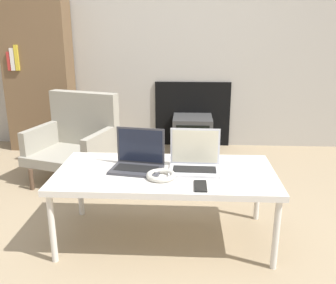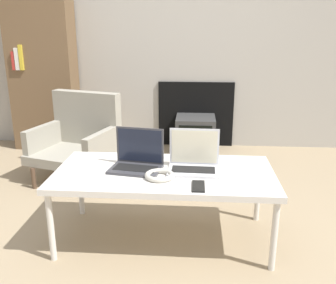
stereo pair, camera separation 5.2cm
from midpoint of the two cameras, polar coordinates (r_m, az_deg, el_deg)
name	(u,v)px [view 2 (the right image)]	position (r m, az deg, el deg)	size (l,w,h in m)	color
ground_plane	(163,250)	(2.34, -0.17, -16.15)	(14.00, 14.00, 0.00)	#998466
wall_back	(180,27)	(4.10, 2.28, 17.17)	(7.00, 0.08, 2.60)	#ADA89E
table	(164,176)	(2.27, 0.09, -5.24)	(1.31, 0.64, 0.45)	silver
laptop_left	(137,159)	(2.28, -4.05, -2.65)	(0.33, 0.25, 0.24)	#38383D
laptop_right	(194,161)	(2.26, 4.60, -2.86)	(0.31, 0.21, 0.24)	silver
headphones	(160,175)	(2.15, -0.61, -5.11)	(0.17, 0.17, 0.03)	beige
phone	(198,186)	(2.05, 5.38, -6.73)	(0.07, 0.15, 0.01)	black
tv	(195,134)	(4.00, 4.55, 1.21)	(0.41, 0.41, 0.37)	#383838
armchair	(79,137)	(3.38, -12.93, 0.79)	(0.79, 0.74, 0.73)	gray
bookshelf	(44,76)	(4.24, -18.06, 9.55)	(0.67, 0.32, 1.56)	brown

